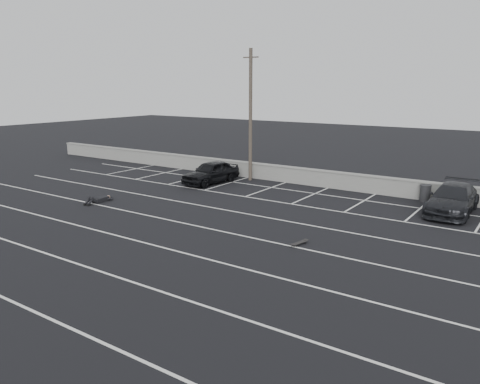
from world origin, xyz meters
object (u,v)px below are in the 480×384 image
Objects in this scene: car_right at (453,199)px; trash_bin at (425,193)px; utility_pole at (250,115)px; skateboard at (299,243)px; person at (102,197)px; car_left at (211,172)px.

car_right reaches higher than trash_bin.
trash_bin is (11.20, 0.40, -3.85)m from utility_pole.
person is at bearing -168.58° from skateboard.
car_left is 0.86× the size of car_right.
car_right is at bearing 21.59° from person.
car_left is 4.55m from utility_pole.
person is (-16.44, -8.29, -0.49)m from car_right.
person is (-3.57, -9.54, -4.11)m from utility_pole.
car_right is at bearing -5.55° from utility_pole.
skateboard is (-2.44, -10.26, -0.41)m from trash_bin.
trash_bin is (12.78, 2.68, -0.24)m from car_left.
trash_bin is at bearing 135.34° from car_right.
car_right is 2.10× the size of person.
utility_pole is at bearing 174.41° from car_right.
person is (-14.77, -9.94, -0.25)m from trash_bin.
car_left is at bearing -175.99° from car_right.
trash_bin is at bearing 28.78° from person.
trash_bin is at bearing 17.01° from car_left.
skateboard is (10.34, -7.58, -0.65)m from car_left.
person is at bearing -146.07° from trash_bin.
car_right is 5.21× the size of trash_bin.
car_right reaches higher than person.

